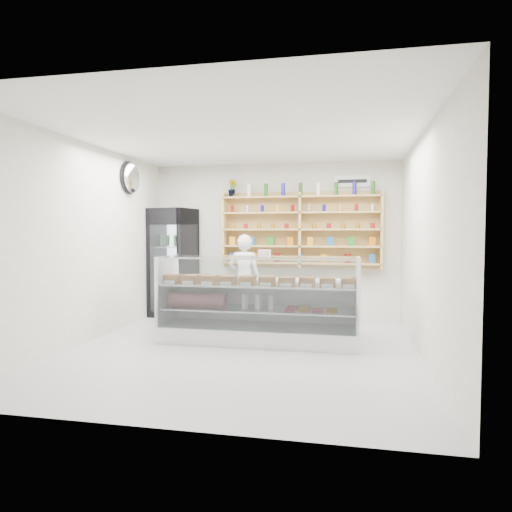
# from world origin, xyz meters

# --- Properties ---
(room) EXTENTS (5.00, 5.00, 5.00)m
(room) POSITION_xyz_m (0.00, 0.00, 1.40)
(room) COLOR #B1B1B6
(room) RESTS_ON ground
(display_counter) EXTENTS (2.78, 0.83, 1.21)m
(display_counter) POSITION_xyz_m (0.11, 0.46, 0.34)
(display_counter) COLOR white
(display_counter) RESTS_ON floor
(shop_worker) EXTENTS (0.57, 0.39, 1.52)m
(shop_worker) POSITION_xyz_m (-0.39, 1.77, 0.76)
(shop_worker) COLOR silver
(shop_worker) RESTS_ON floor
(drinks_cooler) EXTENTS (0.82, 0.80, 1.99)m
(drinks_cooler) POSITION_xyz_m (-1.83, 2.13, 1.00)
(drinks_cooler) COLOR black
(drinks_cooler) RESTS_ON floor
(wall_shelving) EXTENTS (2.84, 0.28, 1.33)m
(wall_shelving) POSITION_xyz_m (0.50, 2.34, 1.59)
(wall_shelving) COLOR tan
(wall_shelving) RESTS_ON back_wall
(potted_plant) EXTENTS (0.21, 0.19, 0.32)m
(potted_plant) POSITION_xyz_m (-0.75, 2.34, 2.35)
(potted_plant) COLOR #1E6626
(potted_plant) RESTS_ON wall_shelving
(security_mirror) EXTENTS (0.15, 0.50, 0.50)m
(security_mirror) POSITION_xyz_m (-2.17, 1.20, 2.45)
(security_mirror) COLOR silver
(security_mirror) RESTS_ON left_wall
(wall_sign) EXTENTS (0.62, 0.03, 0.20)m
(wall_sign) POSITION_xyz_m (1.40, 2.47, 2.45)
(wall_sign) COLOR white
(wall_sign) RESTS_ON back_wall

